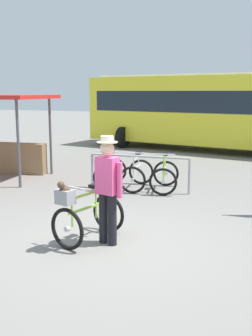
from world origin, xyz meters
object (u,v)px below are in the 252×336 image
Objects in this scene: market_stall at (0,127)px; racked_bike_white at (137,174)px; person_with_featured_bike at (108,186)px; bus_distant at (206,108)px; racked_bike_red at (110,173)px; racked_bike_lime at (165,176)px; featured_bicycle at (84,213)px.

racked_bike_white is at bearing -2.67° from market_stall.
bus_distant is (-0.46, 11.26, 0.79)m from person_with_featured_bike.
person_with_featured_bike is at bearing -67.59° from racked_bike_red.
racked_bike_red is 0.70× the size of person_with_featured_bike.
racked_bike_white is 0.70m from racked_bike_lime.
person_with_featured_bike is 0.52× the size of market_stall.
racked_bike_red is 7.79m from bus_distant.
person_with_featured_bike is (0.38, 0.08, 0.46)m from featured_bicycle.
racked_bike_red is at bearing -3.87° from market_stall.
person_with_featured_bike is at bearing -37.79° from market_stall.
market_stall is (-4.22, 0.20, 1.03)m from racked_bike_white.
person_with_featured_bike reaches higher than racked_bike_white.
featured_bicycle is at bearing -94.05° from racked_bike_lime.
featured_bicycle is 0.73× the size of person_with_featured_bike.
person_with_featured_bike is at bearing -88.28° from racked_bike_lime.
racked_bike_lime is 7.64m from bus_distant.
bus_distant reaches higher than market_stall.
racked_bike_red and racked_bike_lime have the same top height.
bus_distant is (1.05, 7.59, 1.37)m from racked_bike_red.
market_stall reaches higher than racked_bike_lime.
person_with_featured_bike is at bearing 11.90° from featured_bicycle.
racked_bike_red and racked_bike_white have the same top height.
racked_bike_lime is 0.12× the size of bus_distant.
racked_bike_white is (0.70, 0.04, 0.00)m from racked_bike_red.
racked_bike_lime is at bearing -87.38° from bus_distant.
person_with_featured_bike is 6.38m from market_stall.
racked_bike_lime is 5.02m from market_stall.
racked_bike_red is 0.99× the size of racked_bike_lime.
racked_bike_red is 0.70m from racked_bike_white.
racked_bike_white is 0.11× the size of bus_distant.
featured_bicycle is (0.43, -3.78, 0.12)m from racked_bike_white.
person_with_featured_bike is (0.11, -3.74, 0.58)m from racked_bike_lime.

